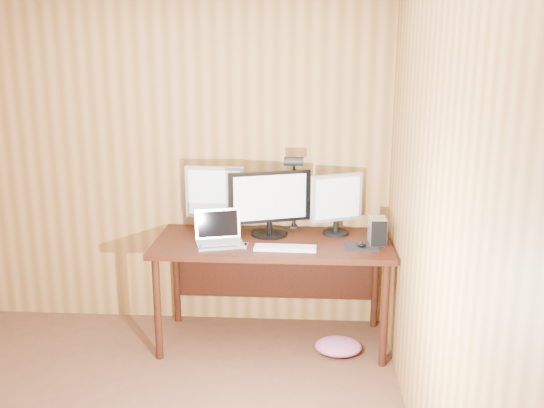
# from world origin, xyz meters

# --- Properties ---
(room_shell) EXTENTS (4.00, 4.00, 4.00)m
(room_shell) POSITION_xyz_m (0.00, 0.00, 1.25)
(room_shell) COLOR brown
(room_shell) RESTS_ON ground
(desk) EXTENTS (1.60, 0.70, 0.75)m
(desk) POSITION_xyz_m (0.93, 1.70, 0.63)
(desk) COLOR black
(desk) RESTS_ON floor
(monitor_center) EXTENTS (0.56, 0.25, 0.46)m
(monitor_center) POSITION_xyz_m (0.90, 1.76, 0.99)
(monitor_center) COLOR black
(monitor_center) RESTS_ON desk
(monitor_left) EXTENTS (0.42, 0.20, 0.47)m
(monitor_left) POSITION_xyz_m (0.51, 1.82, 1.00)
(monitor_left) COLOR black
(monitor_left) RESTS_ON desk
(monitor_right) EXTENTS (0.36, 0.19, 0.43)m
(monitor_right) POSITION_xyz_m (1.37, 1.81, 0.98)
(monitor_right) COLOR black
(monitor_right) RESTS_ON desk
(laptop) EXTENTS (0.36, 0.31, 0.22)m
(laptop) POSITION_xyz_m (0.58, 1.55, 0.80)
(laptop) COLOR silver
(laptop) RESTS_ON desk
(keyboard) EXTENTS (0.41, 0.13, 0.02)m
(keyboard) POSITION_xyz_m (1.02, 1.45, 0.76)
(keyboard) COLOR white
(keyboard) RESTS_ON desk
(mousepad) EXTENTS (0.23, 0.19, 0.00)m
(mousepad) POSITION_xyz_m (1.52, 1.53, 0.75)
(mousepad) COLOR black
(mousepad) RESTS_ON desk
(mouse) EXTENTS (0.07, 0.11, 0.03)m
(mouse) POSITION_xyz_m (1.52, 1.53, 0.77)
(mouse) COLOR black
(mouse) RESTS_ON mousepad
(hard_drive) EXTENTS (0.12, 0.16, 0.18)m
(hard_drive) POSITION_xyz_m (1.63, 1.62, 0.84)
(hard_drive) COLOR silver
(hard_drive) RESTS_ON desk
(phone) EXTENTS (0.06, 0.11, 0.01)m
(phone) POSITION_xyz_m (0.75, 1.49, 0.76)
(phone) COLOR silver
(phone) RESTS_ON desk
(speaker) EXTENTS (0.05, 0.05, 0.12)m
(speaker) POSITION_xyz_m (1.68, 1.84, 0.81)
(speaker) COLOR black
(speaker) RESTS_ON desk
(desk_lamp) EXTENTS (0.13, 0.19, 0.59)m
(desk_lamp) POSITION_xyz_m (1.07, 1.87, 1.11)
(desk_lamp) COLOR black
(desk_lamp) RESTS_ON desk
(fabric_pile) EXTENTS (0.33, 0.27, 0.10)m
(fabric_pile) POSITION_xyz_m (1.39, 1.48, 0.05)
(fabric_pile) COLOR #BF5C87
(fabric_pile) RESTS_ON floor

